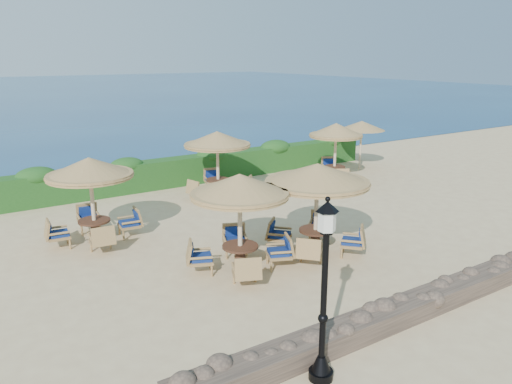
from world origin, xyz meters
The scene contains 11 objects.
ground centered at (0.00, 0.00, 0.00)m, with size 120.00×120.00×0.00m, color #D1B684.
sea centered at (0.00, 70.00, 0.00)m, with size 160.00×160.00×0.00m, color navy.
hedge centered at (0.00, 7.20, 0.60)m, with size 18.00×0.90×1.20m, color #174215.
stone_wall centered at (0.00, -6.20, 0.22)m, with size 15.00×0.65×0.44m, color brown.
lamp_post centered at (-4.80, -6.80, 1.55)m, with size 0.44×0.44×3.31m.
extra_parasol centered at (7.80, 5.20, 2.17)m, with size 2.30×2.30×2.41m.
cafe_set_0 centered at (-3.61, -2.05, 1.76)m, with size 2.85×2.85×2.65m.
cafe_set_1 centered at (-1.13, -2.17, 1.87)m, with size 3.00×3.00×2.65m.
cafe_set_2 centered at (-6.27, 2.16, 1.76)m, with size 2.85×2.85×2.65m.
cafe_set_3 centered at (-0.62, 4.63, 1.88)m, with size 2.78×2.78×2.65m.
cafe_set_4 centered at (4.95, 3.89, 1.92)m, with size 2.39×2.80×2.65m.
Camera 1 is at (-9.94, -12.63, 5.59)m, focal length 35.00 mm.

